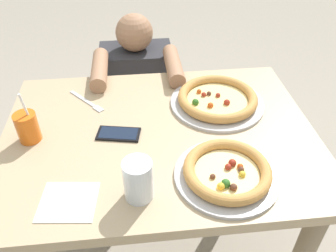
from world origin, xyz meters
TOP-DOWN VIEW (x-y plane):
  - ground_plane at (0.00, 0.00)m, footprint 8.00×8.00m
  - dining_table at (0.00, 0.00)m, footprint 1.11×0.82m
  - pizza_near at (0.19, -0.24)m, footprint 0.32×0.32m
  - pizza_far at (0.24, 0.15)m, footprint 0.37×0.37m
  - drink_cup_colored at (-0.44, 0.01)m, footprint 0.07×0.07m
  - water_cup_clear at (-0.08, -0.28)m, footprint 0.08×0.08m
  - paper_napkin at (-0.28, -0.28)m, footprint 0.17×0.16m
  - fork at (-0.27, 0.21)m, footprint 0.15×0.17m
  - cell_phone at (-0.14, 0.00)m, footprint 0.16×0.10m
  - diner_seated at (-0.06, 0.63)m, footprint 0.40×0.51m

SIDE VIEW (x-z plane):
  - ground_plane at x=0.00m, z-range 0.00..0.00m
  - diner_seated at x=-0.06m, z-range -0.04..0.90m
  - dining_table at x=0.00m, z-range 0.25..1.00m
  - paper_napkin at x=-0.28m, z-range 0.75..0.75m
  - fork at x=-0.27m, z-range 0.75..0.75m
  - cell_phone at x=-0.14m, z-range 0.75..0.76m
  - pizza_near at x=0.19m, z-range 0.75..0.80m
  - pizza_far at x=0.24m, z-range 0.75..0.80m
  - drink_cup_colored at x=-0.44m, z-range 0.71..0.90m
  - water_cup_clear at x=-0.08m, z-range 0.75..0.88m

